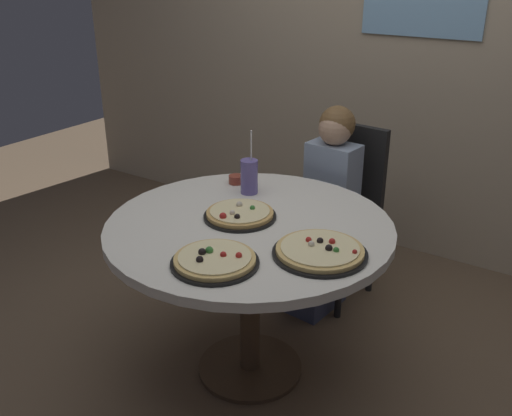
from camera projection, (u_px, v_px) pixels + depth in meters
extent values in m
plane|color=brown|center=(250.00, 368.00, 2.66)|extent=(8.00, 8.00, 0.00)
cube|color=tan|center=(405.00, 15.00, 3.32)|extent=(5.20, 0.12, 2.90)
cylinder|color=silver|center=(249.00, 227.00, 2.36)|extent=(1.20, 1.20, 0.04)
cylinder|color=#4C3826|center=(250.00, 302.00, 2.51)|extent=(0.09, 0.09, 0.69)
cylinder|color=#4C3826|center=(250.00, 367.00, 2.65)|extent=(0.48, 0.48, 0.02)
cube|color=black|center=(331.00, 224.00, 3.09)|extent=(0.44, 0.44, 0.04)
cube|color=black|center=(352.00, 170.00, 3.11)|extent=(0.40, 0.08, 0.52)
cylinder|color=black|center=(287.00, 263.00, 3.16)|extent=(0.04, 0.04, 0.41)
cylinder|color=black|center=(339.00, 283.00, 2.96)|extent=(0.04, 0.04, 0.41)
cylinder|color=black|center=(320.00, 241.00, 3.40)|extent=(0.04, 0.04, 0.41)
cylinder|color=black|center=(371.00, 259.00, 3.20)|extent=(0.04, 0.04, 0.41)
cube|color=#3F4766|center=(314.00, 269.00, 3.06)|extent=(0.27, 0.34, 0.45)
cube|color=#8C9EB7|center=(332.00, 184.00, 2.98)|extent=(0.27, 0.19, 0.44)
sphere|color=tan|center=(335.00, 129.00, 2.86)|extent=(0.17, 0.17, 0.17)
sphere|color=brown|center=(338.00, 124.00, 2.86)|extent=(0.18, 0.18, 0.18)
cylinder|color=black|center=(240.00, 216.00, 2.40)|extent=(0.31, 0.31, 0.01)
cylinder|color=tan|center=(240.00, 213.00, 2.40)|extent=(0.28, 0.28, 0.02)
cylinder|color=beige|center=(240.00, 211.00, 2.39)|extent=(0.25, 0.25, 0.01)
sphere|color=beige|center=(239.00, 204.00, 2.43)|extent=(0.03, 0.03, 0.03)
sphere|color=#387F33|center=(252.00, 208.00, 2.40)|extent=(0.02, 0.02, 0.02)
sphere|color=black|center=(237.00, 217.00, 2.32)|extent=(0.02, 0.02, 0.02)
sphere|color=#B2231E|center=(223.00, 216.00, 2.33)|extent=(0.03, 0.03, 0.03)
sphere|color=beige|center=(232.00, 213.00, 2.36)|extent=(0.02, 0.02, 0.02)
cylinder|color=black|center=(320.00, 254.00, 2.10)|extent=(0.35, 0.35, 0.01)
cylinder|color=#D8B266|center=(320.00, 250.00, 2.10)|extent=(0.33, 0.33, 0.02)
cylinder|color=beige|center=(320.00, 248.00, 2.09)|extent=(0.29, 0.29, 0.01)
sphere|color=beige|center=(311.00, 244.00, 2.10)|extent=(0.03, 0.03, 0.03)
sphere|color=#387F33|center=(336.00, 250.00, 2.06)|extent=(0.02, 0.02, 0.02)
sphere|color=#B2231E|center=(309.00, 240.00, 2.13)|extent=(0.02, 0.02, 0.02)
sphere|color=black|center=(329.00, 248.00, 2.07)|extent=(0.03, 0.03, 0.03)
sphere|color=#B2231E|center=(332.00, 241.00, 2.12)|extent=(0.02, 0.02, 0.02)
sphere|color=black|center=(320.00, 241.00, 2.12)|extent=(0.02, 0.02, 0.02)
sphere|color=#B2231E|center=(355.00, 252.00, 2.05)|extent=(0.02, 0.02, 0.02)
cylinder|color=black|center=(215.00, 263.00, 2.04)|extent=(0.32, 0.32, 0.01)
cylinder|color=#D8B266|center=(215.00, 259.00, 2.03)|extent=(0.29, 0.29, 0.02)
cylinder|color=beige|center=(215.00, 257.00, 2.03)|extent=(0.26, 0.26, 0.01)
sphere|color=black|center=(200.00, 260.00, 1.99)|extent=(0.03, 0.03, 0.03)
sphere|color=#B2231E|center=(223.00, 255.00, 2.03)|extent=(0.02, 0.02, 0.02)
sphere|color=#B2231E|center=(239.00, 255.00, 2.02)|extent=(0.02, 0.02, 0.02)
sphere|color=#387F33|center=(209.00, 250.00, 2.05)|extent=(0.03, 0.03, 0.03)
sphere|color=black|center=(202.00, 252.00, 2.04)|extent=(0.03, 0.03, 0.03)
cylinder|color=#6659A5|center=(249.00, 177.00, 2.63)|extent=(0.08, 0.08, 0.16)
cylinder|color=white|center=(251.00, 153.00, 2.57)|extent=(0.03, 0.04, 0.22)
cylinder|color=brown|center=(236.00, 179.00, 2.76)|extent=(0.07, 0.07, 0.04)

